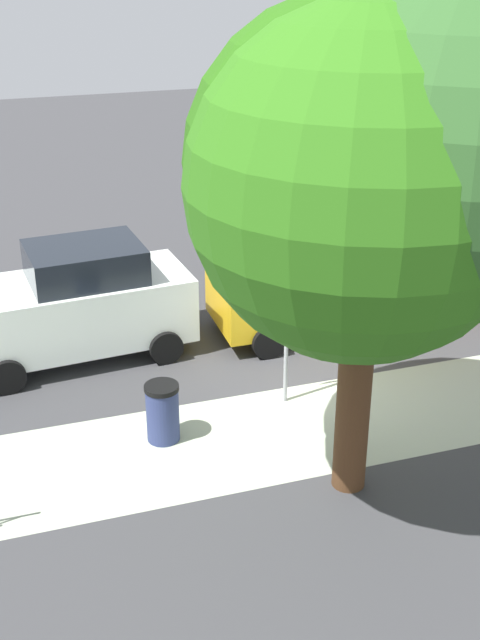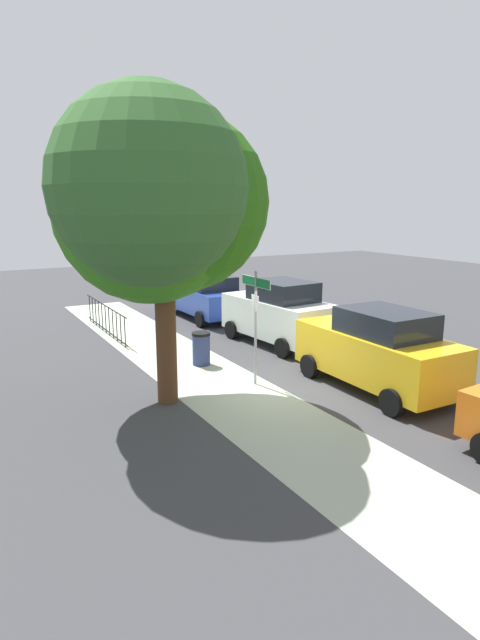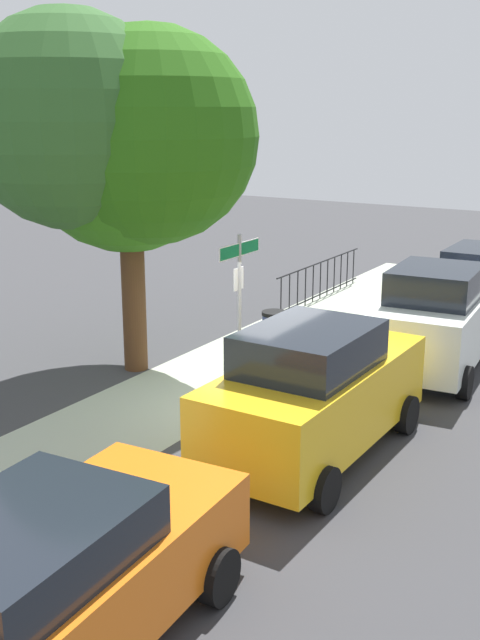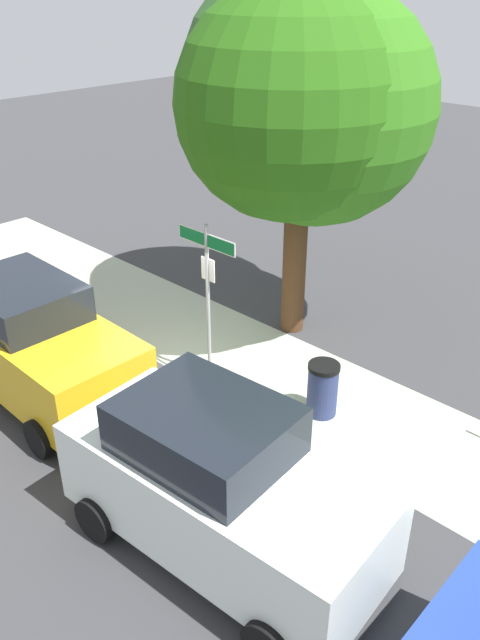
{
  "view_description": "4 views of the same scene",
  "coord_description": "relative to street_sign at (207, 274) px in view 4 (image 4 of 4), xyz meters",
  "views": [
    {
      "loc": [
        5.06,
        11.73,
        7.34
      ],
      "look_at": [
        1.25,
        0.02,
        1.47
      ],
      "focal_mm": 45.94,
      "sensor_mm": 36.0,
      "label": 1
    },
    {
      "loc": [
        -10.71,
        7.25,
        4.66
      ],
      "look_at": [
        1.12,
        0.55,
        1.64
      ],
      "focal_mm": 29.42,
      "sensor_mm": 36.0,
      "label": 2
    },
    {
      "loc": [
        -11.36,
        -6.9,
        5.22
      ],
      "look_at": [
        0.64,
        0.44,
        1.36
      ],
      "focal_mm": 43.47,
      "sensor_mm": 36.0,
      "label": 3
    },
    {
      "loc": [
        8.04,
        -6.6,
        6.74
      ],
      "look_at": [
        1.24,
        0.51,
        1.39
      ],
      "focal_mm": 36.01,
      "sensor_mm": 36.0,
      "label": 4
    }
  ],
  "objects": [
    {
      "name": "sidewalk_strip",
      "position": [
        1.44,
        0.9,
        -2.1
      ],
      "size": [
        24.0,
        2.6,
        0.0
      ],
      "primitive_type": "cube",
      "color": "#A6AE98",
      "rests_on": "ground_plane"
    },
    {
      "name": "car_yellow",
      "position": [
        -1.86,
        -2.49,
        -1.06
      ],
      "size": [
        4.55,
        2.09,
        2.11
      ],
      "rotation": [
        0.0,
        0.0,
        -0.01
      ],
      "color": "gold",
      "rests_on": "ground_plane"
    },
    {
      "name": "trash_bin",
      "position": [
        2.26,
        0.5,
        -1.61
      ],
      "size": [
        0.55,
        0.55,
        0.98
      ],
      "color": "navy",
      "rests_on": "ground_plane"
    },
    {
      "name": "car_white",
      "position": [
        3.09,
        -2.79,
        -1.02
      ],
      "size": [
        4.38,
        2.31,
        2.19
      ],
      "rotation": [
        0.0,
        0.0,
        0.08
      ],
      "color": "white",
      "rests_on": "ground_plane"
    },
    {
      "name": "shade_tree",
      "position": [
        -0.2,
        2.6,
        2.64
      ],
      "size": [
        5.28,
        5.18,
        7.03
      ],
      "color": "#4E311C",
      "rests_on": "ground_plane"
    },
    {
      "name": "street_sign",
      "position": [
        0.0,
        0.0,
        0.0
      ],
      "size": [
        1.36,
        0.07,
        3.0
      ],
      "color": "#9EA0A5",
      "rests_on": "ground_plane"
    },
    {
      "name": "ground_plane",
      "position": [
        -0.56,
        -0.4,
        -2.1
      ],
      "size": [
        60.0,
        60.0,
        0.0
      ],
      "primitive_type": "plane",
      "color": "#38383A"
    }
  ]
}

